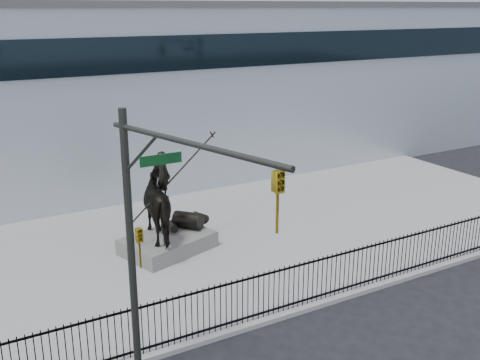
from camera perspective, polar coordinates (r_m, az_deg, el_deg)
ground at (r=17.99m, az=12.16°, el=-13.44°), size 120.00×120.00×0.00m
plaza at (r=23.01m, az=0.59°, el=-5.73°), size 30.00×12.00×0.15m
building at (r=33.39m, az=-10.79°, el=9.11°), size 44.00×14.00×9.00m
picket_fence at (r=18.38m, az=9.74°, el=-9.38°), size 22.10×0.10×1.50m
statue_plinth at (r=21.61m, az=-7.34°, el=-6.38°), size 3.73×3.07×0.60m
equestrian_statue at (r=21.07m, az=-7.37°, el=-2.43°), size 3.96×3.08×3.50m
traffic_signal_left at (r=12.44m, az=-8.77°, el=-6.83°), size 1.52×4.84×7.00m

